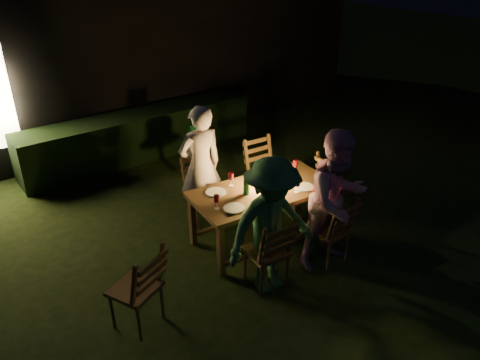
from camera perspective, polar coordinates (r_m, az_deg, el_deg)
garden_envelope at (r=10.50m, az=-16.13°, el=15.88°), size 40.00×40.00×3.20m
dining_table at (r=5.81m, az=2.86°, el=-1.74°), size 1.86×1.06×0.74m
chair_near_left at (r=5.27m, az=3.33°, el=-10.06°), size 0.47×0.50×0.97m
chair_near_right at (r=5.74m, az=10.86°, el=-7.19°), size 0.42×0.45×0.91m
chair_far_left at (r=6.37m, az=-4.44°, el=-2.81°), size 0.49×0.52×0.97m
chair_far_right at (r=6.81m, az=3.05°, el=-0.53°), size 0.48×0.51×1.01m
chair_end at (r=6.67m, az=11.64°, el=-1.83°), size 0.48×0.45×0.99m
chair_spare at (r=4.89m, az=-12.32°, el=-14.18°), size 0.59×0.61×0.98m
person_house_side at (r=6.16m, az=-4.83°, el=1.70°), size 0.64×0.45×1.66m
person_opp_right at (r=5.41m, az=11.71°, el=-2.47°), size 0.88×0.72×1.69m
person_opp_left at (r=4.94m, az=3.81°, el=-5.73°), size 1.08×0.69×1.59m
lantern at (r=5.76m, az=3.05°, el=0.60°), size 0.16×0.16×0.35m
plate_far_left at (r=5.68m, az=-2.98°, el=-1.50°), size 0.25×0.25×0.01m
plate_near_left at (r=5.35m, az=-0.73°, el=-3.45°), size 0.25×0.25×0.01m
plate_far_right at (r=6.16m, az=5.23°, el=0.82°), size 0.25×0.25×0.01m
plate_near_right at (r=5.85m, az=7.75°, el=-0.83°), size 0.25×0.25×0.01m
wineglass_a at (r=5.80m, az=-1.11°, el=0.06°), size 0.06×0.06×0.18m
wineglass_b at (r=5.31m, az=-2.87°, el=-2.71°), size 0.06×0.06×0.18m
wineglass_c at (r=5.69m, az=6.98°, el=-0.73°), size 0.06×0.06×0.18m
wineglass_d at (r=6.19m, az=6.76°, el=1.71°), size 0.06×0.06×0.18m
wineglass_e at (r=5.46m, az=3.76°, el=-1.84°), size 0.06×0.06×0.18m
bottle_table at (r=5.58m, az=0.77°, el=-0.48°), size 0.07×0.07×0.28m
napkin_left at (r=5.46m, az=3.42°, el=-2.81°), size 0.18×0.14×0.01m
napkin_right at (r=5.86m, az=9.00°, el=-0.92°), size 0.18×0.14×0.01m
phone at (r=5.26m, az=-0.95°, el=-4.07°), size 0.14×0.07×0.01m
side_table at (r=7.23m, az=-5.56°, el=3.22°), size 0.46×0.46×0.62m
ice_bucket at (r=7.15m, az=-5.63°, el=4.56°), size 0.30×0.30×0.22m
bottle_bucket_a at (r=7.08m, az=-5.82°, el=4.74°), size 0.07×0.07×0.32m
bottle_bucket_b at (r=7.19m, az=-5.47°, el=5.12°), size 0.07×0.07×0.32m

